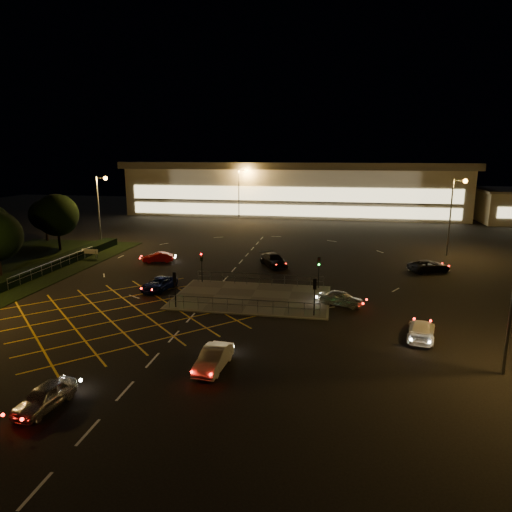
% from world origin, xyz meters
% --- Properties ---
extents(ground, '(180.00, 180.00, 0.00)m').
position_xyz_m(ground, '(0.00, 0.00, 0.00)').
color(ground, black).
rests_on(ground, ground).
extents(pedestrian_island, '(14.00, 9.00, 0.12)m').
position_xyz_m(pedestrian_island, '(2.00, -2.00, 0.06)').
color(pedestrian_island, '#4C4944').
rests_on(pedestrian_island, ground).
extents(grass_verge, '(18.00, 30.00, 0.08)m').
position_xyz_m(grass_verge, '(-28.00, 6.00, 0.04)').
color(grass_verge, black).
rests_on(grass_verge, ground).
extents(hedge, '(2.00, 26.00, 1.00)m').
position_xyz_m(hedge, '(-23.00, 6.00, 0.50)').
color(hedge, black).
rests_on(hedge, ground).
extents(supermarket, '(72.00, 26.50, 10.50)m').
position_xyz_m(supermarket, '(0.00, 61.95, 5.31)').
color(supermarket, beige).
rests_on(supermarket, ground).
extents(streetlight_nw, '(1.78, 0.56, 10.03)m').
position_xyz_m(streetlight_nw, '(-23.56, 18.00, 6.56)').
color(streetlight_nw, slate).
rests_on(streetlight_nw, ground).
extents(streetlight_ne, '(1.78, 0.56, 10.03)m').
position_xyz_m(streetlight_ne, '(24.44, 20.00, 6.56)').
color(streetlight_ne, slate).
rests_on(streetlight_ne, ground).
extents(streetlight_far_left, '(1.78, 0.56, 10.03)m').
position_xyz_m(streetlight_far_left, '(-9.56, 48.00, 6.56)').
color(streetlight_far_left, slate).
rests_on(streetlight_far_left, ground).
extents(streetlight_far_right, '(1.78, 0.56, 10.03)m').
position_xyz_m(streetlight_far_right, '(30.44, 50.00, 6.56)').
color(streetlight_far_right, slate).
rests_on(streetlight_far_right, ground).
extents(signal_sw, '(0.28, 0.30, 3.15)m').
position_xyz_m(signal_sw, '(-4.00, -5.99, 2.37)').
color(signal_sw, black).
rests_on(signal_sw, pedestrian_island).
extents(signal_se, '(0.28, 0.30, 3.15)m').
position_xyz_m(signal_se, '(8.00, -5.99, 2.37)').
color(signal_se, black).
rests_on(signal_se, pedestrian_island).
extents(signal_nw, '(0.28, 0.30, 3.15)m').
position_xyz_m(signal_nw, '(-4.00, 1.99, 2.37)').
color(signal_nw, black).
rests_on(signal_nw, pedestrian_island).
extents(signal_ne, '(0.28, 0.30, 3.15)m').
position_xyz_m(signal_ne, '(8.00, 1.99, 2.37)').
color(signal_ne, black).
rests_on(signal_ne, pedestrian_island).
extents(tree_c, '(5.76, 5.76, 7.84)m').
position_xyz_m(tree_c, '(-28.00, 14.00, 4.95)').
color(tree_c, black).
rests_on(tree_c, ground).
extents(tree_d, '(4.68, 4.68, 6.37)m').
position_xyz_m(tree_d, '(-34.00, 20.00, 4.02)').
color(tree_d, black).
rests_on(tree_d, ground).
extents(car_near_silver, '(2.08, 3.98, 1.29)m').
position_xyz_m(car_near_silver, '(-5.38, -22.39, 0.65)').
color(car_near_silver, silver).
rests_on(car_near_silver, ground).
extents(car_queue_white, '(1.77, 4.20, 1.35)m').
position_xyz_m(car_queue_white, '(2.26, -16.41, 0.67)').
color(car_queue_white, silver).
rests_on(car_queue_white, ground).
extents(car_left_blue, '(2.83, 4.76, 1.24)m').
position_xyz_m(car_left_blue, '(-7.50, -1.14, 0.62)').
color(car_left_blue, '#0B1142').
rests_on(car_left_blue, ground).
extents(car_far_dkgrey, '(4.37, 5.35, 1.46)m').
position_xyz_m(car_far_dkgrey, '(2.34, 10.44, 0.73)').
color(car_far_dkgrey, black).
rests_on(car_far_dkgrey, ground).
extents(car_right_silver, '(4.16, 2.65, 1.32)m').
position_xyz_m(car_right_silver, '(10.23, -2.74, 0.66)').
color(car_right_silver, silver).
rests_on(car_right_silver, ground).
extents(car_circ_red, '(3.91, 2.32, 1.22)m').
position_xyz_m(car_circ_red, '(-12.06, 9.99, 0.61)').
color(car_circ_red, '#970A0B').
rests_on(car_circ_red, ground).
extents(car_east_grey, '(5.23, 3.88, 1.32)m').
position_xyz_m(car_east_grey, '(20.14, 11.00, 0.66)').
color(car_east_grey, black).
rests_on(car_east_grey, ground).
extents(car_approach_white, '(2.69, 4.77, 1.31)m').
position_xyz_m(car_approach_white, '(15.94, -9.17, 0.65)').
color(car_approach_white, white).
rests_on(car_approach_white, ground).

